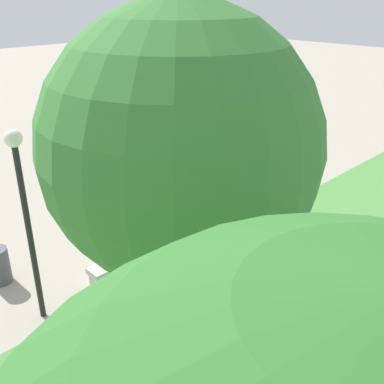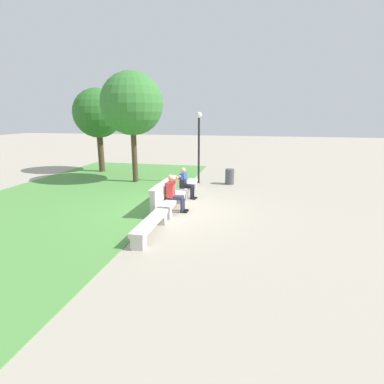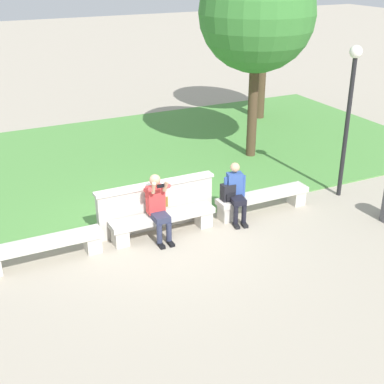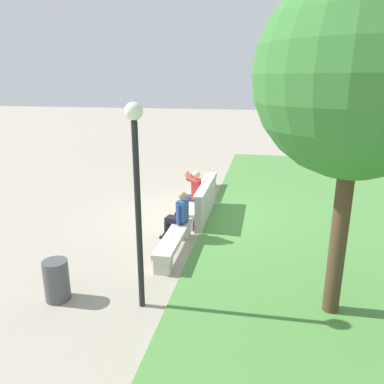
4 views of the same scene
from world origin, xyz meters
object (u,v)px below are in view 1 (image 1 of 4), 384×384
object	(u,v)px
tree_behind_wall	(181,148)
bench_main	(274,191)
bench_near	(215,219)
person_distant	(161,228)
lamp_post	(24,200)
bench_mid	(137,257)
backpack	(169,229)
person_photographer	(217,201)

from	to	relation	value
tree_behind_wall	bench_main	bearing A→B (deg)	-153.98
bench_near	person_distant	world-z (taller)	person_distant
bench_near	tree_behind_wall	xyz separation A→B (m)	(4.04, 3.14, 3.53)
lamp_post	bench_main	bearing A→B (deg)	179.58
bench_mid	backpack	distance (m)	0.93
tree_behind_wall	lamp_post	xyz separation A→B (m)	(0.46, -3.19, -1.53)
person_distant	tree_behind_wall	bearing A→B (deg)	53.28
bench_near	backpack	world-z (taller)	backpack
person_distant	lamp_post	world-z (taller)	lamp_post
bench_main	person_photographer	xyz separation A→B (m)	(2.25, -0.08, 0.43)
bench_near	person_distant	size ratio (longest dim) A/B	1.74
bench_main	backpack	bearing A→B (deg)	0.30
bench_near	tree_behind_wall	distance (m)	6.21
person_distant	bench_main	bearing A→B (deg)	179.08
lamp_post	backpack	bearing A→B (deg)	178.64
bench_main	backpack	xyz separation A→B (m)	(3.90, 0.02, 0.32)
lamp_post	tree_behind_wall	bearing A→B (deg)	98.28
bench_near	tree_behind_wall	size ratio (longest dim) A/B	0.41
bench_near	tree_behind_wall	bearing A→B (deg)	37.84
tree_behind_wall	lamp_post	distance (m)	3.57
bench_near	lamp_post	world-z (taller)	lamp_post
bench_near	bench_mid	distance (m)	2.39
bench_near	tree_behind_wall	world-z (taller)	tree_behind_wall
lamp_post	bench_near	bearing A→B (deg)	179.36
bench_main	person_photographer	size ratio (longest dim) A/B	1.66
backpack	lamp_post	distance (m)	3.43
bench_near	backpack	xyz separation A→B (m)	(1.51, 0.02, 0.32)
bench_near	lamp_post	xyz separation A→B (m)	(4.50, -0.05, 2.00)
bench_main	backpack	distance (m)	3.91
bench_near	person_photographer	xyz separation A→B (m)	(-0.13, -0.08, 0.43)
person_photographer	backpack	bearing A→B (deg)	3.41
person_photographer	lamp_post	xyz separation A→B (m)	(4.64, 0.03, 1.57)
tree_behind_wall	person_distant	bearing A→B (deg)	-126.72
tree_behind_wall	lamp_post	size ratio (longest dim) A/B	1.54
bench_main	person_distant	size ratio (longest dim) A/B	1.74
bench_mid	person_distant	world-z (taller)	person_distant
person_photographer	lamp_post	world-z (taller)	lamp_post
tree_behind_wall	backpack	bearing A→B (deg)	-129.03
backpack	bench_main	bearing A→B (deg)	-179.70
backpack	lamp_post	size ratio (longest dim) A/B	0.12
bench_near	person_photographer	world-z (taller)	person_photographer
bench_mid	person_photographer	bearing A→B (deg)	-178.24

